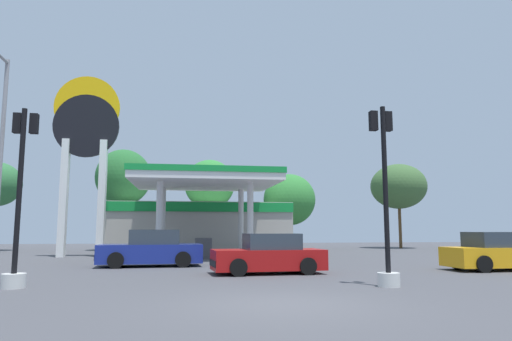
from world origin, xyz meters
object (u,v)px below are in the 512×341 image
station_pole_sign (86,142)px  car_2 (499,253)px  traffic_signal_0 (18,217)px  tree_3 (289,200)px  tree_1 (123,178)px  car_0 (268,255)px  tree_4 (398,186)px  traffic_signal_1 (386,214)px  tree_2 (210,185)px  car_1 (151,250)px

station_pole_sign → car_2: 22.21m
traffic_signal_0 → tree_3: tree_3 is taller
station_pole_sign → tree_1: (1.20, 8.20, -1.18)m
station_pole_sign → car_0: size_ratio=2.64×
car_2 → car_0: bearing=179.6°
tree_3 → tree_4: (9.63, -0.06, 1.24)m
traffic_signal_1 → tree_4: size_ratio=0.70×
station_pole_sign → car_2: (17.87, -11.73, -6.04)m
tree_4 → traffic_signal_1: bearing=-117.0°
tree_3 → tree_1: bearing=-176.0°
station_pole_sign → tree_2: 12.02m
station_pole_sign → traffic_signal_0: size_ratio=2.18×
car_0 → car_2: 9.03m
station_pole_sign → car_0: 15.84m
tree_1 → tree_3: bearing=4.0°
traffic_signal_1 → tree_2: 25.30m
station_pole_sign → tree_4: station_pole_sign is taller
tree_4 → station_pole_sign: bearing=-159.4°
tree_1 → tree_4: 22.91m
tree_2 → car_0: bearing=-87.3°
station_pole_sign → tree_3: station_pole_sign is taller
car_2 → traffic_signal_0: size_ratio=0.84×
car_0 → tree_2: 21.14m
tree_1 → station_pole_sign: bearing=-98.4°
car_0 → tree_3: 21.79m
traffic_signal_0 → tree_2: tree_2 is taller
car_1 → tree_2: bearing=78.5°
station_pole_sign → tree_3: 17.30m
car_0 → car_1: 5.93m
traffic_signal_0 → tree_1: 23.13m
traffic_signal_1 → tree_3: tree_3 is taller
car_2 → tree_3: bearing=99.3°
tree_2 → tree_3: size_ratio=1.17×
car_0 → traffic_signal_0: bearing=-158.2°
car_0 → car_1: bearing=137.5°
tree_3 → tree_4: 9.71m
car_2 → traffic_signal_1: size_ratio=0.81×
car_2 → tree_3: (-3.41, 20.84, 3.35)m
station_pole_sign → car_2: station_pole_sign is taller
car_1 → tree_2: 17.54m
station_pole_sign → tree_4: bearing=20.6°
car_1 → car_2: bearing=-16.9°
car_0 → car_2: (9.03, -0.06, 0.02)m
tree_3 → tree_4: size_ratio=0.85×
traffic_signal_0 → car_1: bearing=66.1°
traffic_signal_0 → tree_2: bearing=74.7°
car_1 → traffic_signal_0: traffic_signal_0 is taller
car_2 → tree_2: (-10.02, 20.70, 4.49)m
tree_2 → tree_1: bearing=-173.4°
tree_2 → traffic_signal_1: bearing=-81.9°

